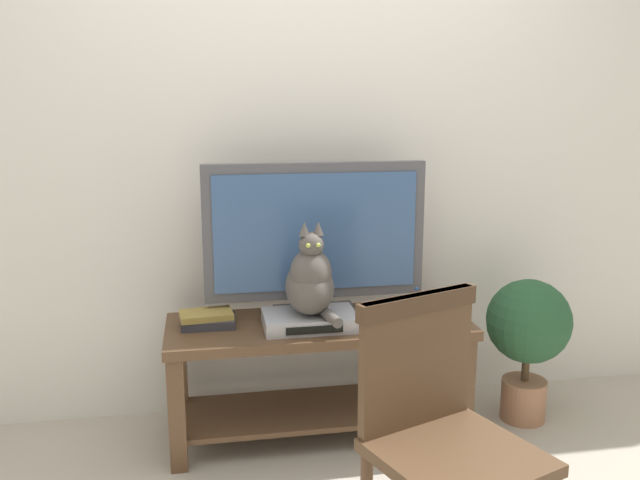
{
  "coord_description": "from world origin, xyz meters",
  "views": [
    {
      "loc": [
        -0.49,
        -2.33,
        1.53
      ],
      "look_at": [
        -0.0,
        0.4,
        0.93
      ],
      "focal_mm": 37.4,
      "sensor_mm": 36.0,
      "label": 1
    }
  ],
  "objects_px": {
    "tv_stand": "(318,358)",
    "tv": "(314,236)",
    "potted_plant": "(528,332)",
    "media_box": "(310,320)",
    "wooden_chair": "(439,421)",
    "cat": "(310,281)",
    "book_stack": "(208,319)"
  },
  "relations": [
    {
      "from": "book_stack",
      "to": "tv_stand",
      "type": "bearing_deg",
      "value": -4.32
    },
    {
      "from": "tv",
      "to": "potted_plant",
      "type": "height_order",
      "value": "tv"
    },
    {
      "from": "cat",
      "to": "media_box",
      "type": "bearing_deg",
      "value": 94.55
    },
    {
      "from": "tv_stand",
      "to": "tv",
      "type": "height_order",
      "value": "tv"
    },
    {
      "from": "media_box",
      "to": "book_stack",
      "type": "height_order",
      "value": "book_stack"
    },
    {
      "from": "media_box",
      "to": "cat",
      "type": "bearing_deg",
      "value": -85.45
    },
    {
      "from": "media_box",
      "to": "potted_plant",
      "type": "xyz_separation_m",
      "value": [
        1.05,
        0.03,
        -0.13
      ]
    },
    {
      "from": "book_stack",
      "to": "potted_plant",
      "type": "relative_size",
      "value": 0.35
    },
    {
      "from": "wooden_chair",
      "to": "book_stack",
      "type": "distance_m",
      "value": 1.22
    },
    {
      "from": "tv_stand",
      "to": "potted_plant",
      "type": "xyz_separation_m",
      "value": [
        1.0,
        -0.03,
        0.07
      ]
    },
    {
      "from": "tv_stand",
      "to": "potted_plant",
      "type": "relative_size",
      "value": 1.95
    },
    {
      "from": "tv_stand",
      "to": "book_stack",
      "type": "height_order",
      "value": "book_stack"
    },
    {
      "from": "media_box",
      "to": "cat",
      "type": "relative_size",
      "value": 0.97
    },
    {
      "from": "tv",
      "to": "wooden_chair",
      "type": "xyz_separation_m",
      "value": [
        0.22,
        -1.06,
        -0.38
      ]
    },
    {
      "from": "tv_stand",
      "to": "cat",
      "type": "bearing_deg",
      "value": -121.87
    },
    {
      "from": "cat",
      "to": "wooden_chair",
      "type": "xyz_separation_m",
      "value": [
        0.26,
        -0.89,
        -0.22
      ]
    },
    {
      "from": "tv",
      "to": "media_box",
      "type": "relative_size",
      "value": 2.48
    },
    {
      "from": "tv_stand",
      "to": "tv",
      "type": "distance_m",
      "value": 0.55
    },
    {
      "from": "tv_stand",
      "to": "potted_plant",
      "type": "height_order",
      "value": "potted_plant"
    },
    {
      "from": "tv_stand",
      "to": "wooden_chair",
      "type": "xyz_separation_m",
      "value": [
        0.22,
        -0.96,
        0.16
      ]
    },
    {
      "from": "media_box",
      "to": "wooden_chair",
      "type": "height_order",
      "value": "wooden_chair"
    },
    {
      "from": "media_box",
      "to": "potted_plant",
      "type": "bearing_deg",
      "value": 1.4
    },
    {
      "from": "cat",
      "to": "wooden_chair",
      "type": "bearing_deg",
      "value": -73.46
    },
    {
      "from": "tv_stand",
      "to": "book_stack",
      "type": "bearing_deg",
      "value": 175.68
    },
    {
      "from": "tv_stand",
      "to": "tv",
      "type": "bearing_deg",
      "value": 89.99
    },
    {
      "from": "media_box",
      "to": "book_stack",
      "type": "xyz_separation_m",
      "value": [
        -0.44,
        0.1,
        -0.0
      ]
    },
    {
      "from": "book_stack",
      "to": "media_box",
      "type": "bearing_deg",
      "value": -12.35
    },
    {
      "from": "tv",
      "to": "cat",
      "type": "height_order",
      "value": "tv"
    },
    {
      "from": "tv",
      "to": "cat",
      "type": "relative_size",
      "value": 2.41
    },
    {
      "from": "wooden_chair",
      "to": "potted_plant",
      "type": "xyz_separation_m",
      "value": [
        0.78,
        0.93,
        -0.09
      ]
    },
    {
      "from": "cat",
      "to": "book_stack",
      "type": "height_order",
      "value": "cat"
    },
    {
      "from": "wooden_chair",
      "to": "media_box",
      "type": "bearing_deg",
      "value": 106.35
    }
  ]
}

